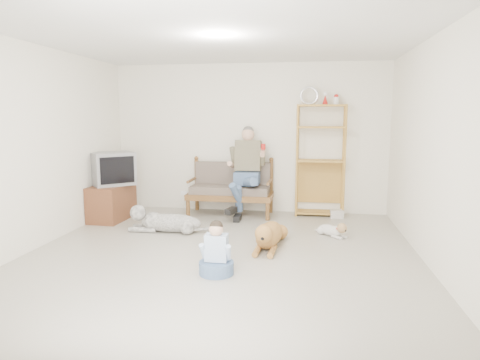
% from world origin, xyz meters
% --- Properties ---
extents(floor, '(5.50, 5.50, 0.00)m').
position_xyz_m(floor, '(0.00, 0.00, 0.00)').
color(floor, '#B9B3A2').
rests_on(floor, ground).
extents(ceiling, '(5.50, 5.50, 0.00)m').
position_xyz_m(ceiling, '(0.00, 0.00, 2.70)').
color(ceiling, white).
rests_on(ceiling, ground).
extents(wall_back, '(5.00, 0.00, 5.00)m').
position_xyz_m(wall_back, '(0.00, 2.75, 1.35)').
color(wall_back, white).
rests_on(wall_back, ground).
extents(wall_front, '(5.00, 0.00, 5.00)m').
position_xyz_m(wall_front, '(0.00, -2.75, 1.35)').
color(wall_front, white).
rests_on(wall_front, ground).
extents(wall_left, '(0.00, 5.50, 5.50)m').
position_xyz_m(wall_left, '(-2.50, 0.00, 1.35)').
color(wall_left, white).
rests_on(wall_left, ground).
extents(wall_right, '(0.00, 5.50, 5.50)m').
position_xyz_m(wall_right, '(2.50, 0.00, 1.35)').
color(wall_right, white).
rests_on(wall_right, ground).
extents(loveseat, '(1.51, 0.71, 0.95)m').
position_xyz_m(loveseat, '(-0.28, 2.41, 0.49)').
color(loveseat, brown).
rests_on(loveseat, ground).
extents(man, '(0.60, 0.86, 1.39)m').
position_xyz_m(man, '(0.00, 2.20, 0.72)').
color(man, slate).
rests_on(man, loveseat).
extents(etagere, '(0.87, 0.38, 2.27)m').
position_xyz_m(etagere, '(1.29, 2.55, 1.00)').
color(etagere, gold).
rests_on(etagere, ground).
extents(book_stack, '(0.23, 0.18, 0.14)m').
position_xyz_m(book_stack, '(1.60, 2.39, 0.07)').
color(book_stack, white).
rests_on(book_stack, ground).
extents(tv_stand, '(0.54, 0.92, 0.60)m').
position_xyz_m(tv_stand, '(-2.23, 1.68, 0.30)').
color(tv_stand, brown).
rests_on(tv_stand, ground).
extents(crt_tv, '(0.85, 0.84, 0.55)m').
position_xyz_m(crt_tv, '(-2.20, 1.71, 0.88)').
color(crt_tv, gray).
rests_on(crt_tv, tv_stand).
extents(wall_outlet, '(0.12, 0.02, 0.08)m').
position_xyz_m(wall_outlet, '(-1.25, 2.73, 0.30)').
color(wall_outlet, white).
rests_on(wall_outlet, ground).
extents(golden_retriever, '(0.39, 1.34, 0.41)m').
position_xyz_m(golden_retriever, '(0.57, 0.55, 0.16)').
color(golden_retriever, '#A8723A').
rests_on(golden_retriever, ground).
extents(shaggy_dog, '(1.38, 0.34, 0.41)m').
position_xyz_m(shaggy_dog, '(-1.09, 1.06, 0.16)').
color(shaggy_dog, white).
rests_on(shaggy_dog, ground).
extents(terrier, '(0.48, 0.48, 0.23)m').
position_xyz_m(terrier, '(1.47, 1.18, 0.10)').
color(terrier, silver).
rests_on(terrier, ground).
extents(child, '(0.39, 0.39, 0.62)m').
position_xyz_m(child, '(0.08, -0.55, 0.22)').
color(child, slate).
rests_on(child, ground).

